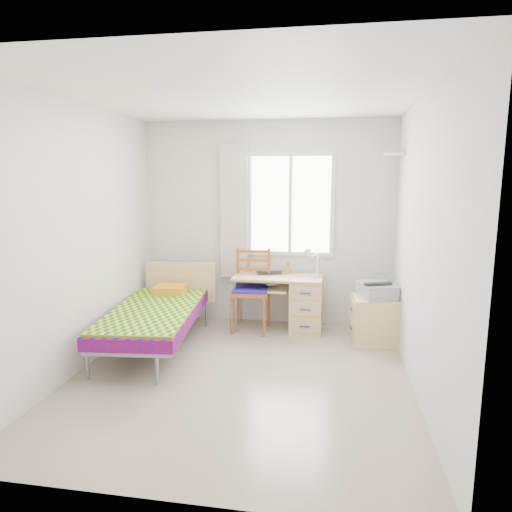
{
  "coord_description": "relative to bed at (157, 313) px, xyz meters",
  "views": [
    {
      "loc": [
        0.84,
        -4.04,
        1.91
      ],
      "look_at": [
        0.06,
        0.55,
        1.09
      ],
      "focal_mm": 32.0,
      "sensor_mm": 36.0,
      "label": 1
    }
  ],
  "objects": [
    {
      "name": "wall_back",
      "position": [
        1.08,
        1.14,
        0.9
      ],
      "size": [
        3.2,
        0.0,
        3.2
      ],
      "primitive_type": "plane",
      "rotation": [
        1.57,
        0.0,
        0.0
      ],
      "color": "silver",
      "rests_on": "ground"
    },
    {
      "name": "chair",
      "position": [
        0.94,
        0.77,
        0.18
      ],
      "size": [
        0.47,
        0.47,
        1.03
      ],
      "rotation": [
        0.0,
        0.0,
        0.07
      ],
      "color": "#91391C",
      "rests_on": "floor"
    },
    {
      "name": "task_lamp",
      "position": [
        1.68,
        0.75,
        0.52
      ],
      "size": [
        0.22,
        0.31,
        0.38
      ],
      "rotation": [
        0.0,
        0.0,
        0.33
      ],
      "color": "white",
      "rests_on": "desk"
    },
    {
      "name": "wall_left",
      "position": [
        -0.52,
        -0.61,
        0.9
      ],
      "size": [
        0.0,
        3.5,
        3.5
      ],
      "primitive_type": "plane",
      "rotation": [
        1.57,
        0.0,
        1.57
      ],
      "color": "silver",
      "rests_on": "ground"
    },
    {
      "name": "floor",
      "position": [
        1.08,
        -0.61,
        -0.4
      ],
      "size": [
        3.5,
        3.5,
        0.0
      ],
      "primitive_type": "plane",
      "color": "#BCAD93",
      "rests_on": "ground"
    },
    {
      "name": "window",
      "position": [
        1.38,
        1.12,
        1.15
      ],
      "size": [
        1.1,
        0.04,
        1.3
      ],
      "color": "white",
      "rests_on": "wall_back"
    },
    {
      "name": "cabinet",
      "position": [
        2.41,
        0.54,
        -0.13
      ],
      "size": [
        0.54,
        0.48,
        0.54
      ],
      "rotation": [
        0.0,
        0.0,
        0.09
      ],
      "color": "tan",
      "rests_on": "floor"
    },
    {
      "name": "curtain",
      "position": [
        0.66,
        1.07,
        1.05
      ],
      "size": [
        0.35,
        0.05,
        1.7
      ],
      "primitive_type": "cube",
      "color": "beige",
      "rests_on": "wall_back"
    },
    {
      "name": "ceiling",
      "position": [
        1.08,
        -0.61,
        2.2
      ],
      "size": [
        3.5,
        3.5,
        0.0
      ],
      "primitive_type": "plane",
      "rotation": [
        3.14,
        0.0,
        0.0
      ],
      "color": "white",
      "rests_on": "wall_back"
    },
    {
      "name": "wall_right",
      "position": [
        2.68,
        -0.61,
        0.9
      ],
      "size": [
        0.0,
        3.5,
        3.5
      ],
      "primitive_type": "plane",
      "rotation": [
        1.57,
        0.0,
        -1.57
      ],
      "color": "silver",
      "rests_on": "ground"
    },
    {
      "name": "floating_shelf",
      "position": [
        2.57,
        0.79,
        1.75
      ],
      "size": [
        0.2,
        0.32,
        0.03
      ],
      "primitive_type": "cube",
      "color": "white",
      "rests_on": "wall_right"
    },
    {
      "name": "bed",
      "position": [
        0.0,
        0.0,
        0.0
      ],
      "size": [
        1.06,
        1.97,
        0.82
      ],
      "rotation": [
        0.0,
        0.0,
        0.1
      ],
      "color": "gray",
      "rests_on": "floor"
    },
    {
      "name": "laptop",
      "position": [
        1.15,
        0.91,
        0.3
      ],
      "size": [
        0.38,
        0.3,
        0.03
      ],
      "primitive_type": "imported",
      "rotation": [
        0.0,
        0.0,
        0.3
      ],
      "color": "black",
      "rests_on": "desk"
    },
    {
      "name": "book",
      "position": [
        1.09,
        0.83,
        0.19
      ],
      "size": [
        0.24,
        0.27,
        0.02
      ],
      "primitive_type": "imported",
      "rotation": [
        0.0,
        0.0,
        0.42
      ],
      "color": "gray",
      "rests_on": "desk"
    },
    {
      "name": "desk",
      "position": [
        1.54,
        0.83,
        -0.02
      ],
      "size": [
        1.1,
        0.51,
        0.68
      ],
      "rotation": [
        0.0,
        0.0,
        -0.01
      ],
      "color": "tan",
      "rests_on": "floor"
    },
    {
      "name": "pen_cup",
      "position": [
        1.37,
        0.99,
        0.33
      ],
      "size": [
        0.08,
        0.08,
        0.09
      ],
      "primitive_type": "cylinder",
      "rotation": [
        0.0,
        0.0,
        -0.22
      ],
      "color": "orange",
      "rests_on": "desk"
    },
    {
      "name": "printer",
      "position": [
        2.43,
        0.54,
        0.23
      ],
      "size": [
        0.47,
        0.5,
        0.18
      ],
      "rotation": [
        0.0,
        0.0,
        0.33
      ],
      "color": "#93959A",
      "rests_on": "cabinet"
    }
  ]
}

